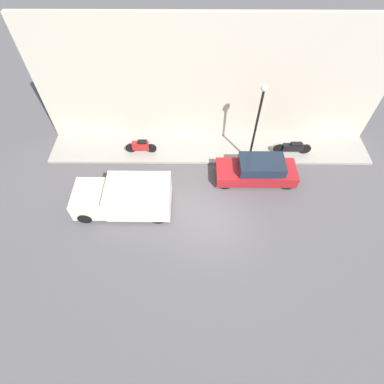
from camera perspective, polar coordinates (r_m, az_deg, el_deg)
The scene contains 8 objects.
ground_plane at distance 14.84m, azimuth 3.81°, elevation -5.50°, with size 60.00×60.00×0.00m, color #514F51.
sidewalk at distance 17.85m, azimuth 3.28°, elevation 8.15°, with size 2.24×18.43×0.14m.
building_facade at distance 16.66m, azimuth 3.73°, elevation 19.79°, with size 0.30×18.43×7.08m.
parked_car at distance 16.28m, azimuth 12.35°, elevation 4.05°, with size 1.60×4.24×1.38m.
delivery_van at distance 14.94m, azimuth -12.78°, elevation -0.96°, with size 2.02×4.71×1.63m.
motorcycle_black at distance 18.13m, azimuth 18.64°, elevation 8.02°, with size 0.30×2.14×0.77m.
motorcycle_red at distance 17.51m, azimuth -9.71°, elevation 8.61°, with size 0.30×1.77×0.85m.
streetlamp at distance 15.36m, azimuth 12.52°, elevation 13.96°, with size 0.33×0.33×4.82m.
Camera 1 is at (-7.76, 0.93, 12.61)m, focal length 28.00 mm.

